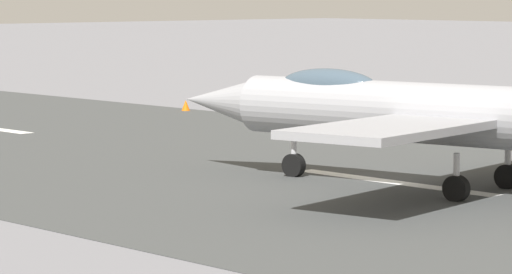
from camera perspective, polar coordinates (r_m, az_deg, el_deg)
ground_plane at (r=44.02m, az=5.44°, el=-1.85°), size 400.00×400.00×0.00m
runway_strip at (r=44.01m, az=5.46°, el=-1.84°), size 240.00×26.00×0.02m
fighter_jet at (r=42.12m, az=7.13°, el=1.06°), size 17.94×14.68×5.59m
marker_cone_far at (r=70.16m, az=-2.89°, el=1.30°), size 0.44×0.44×0.55m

